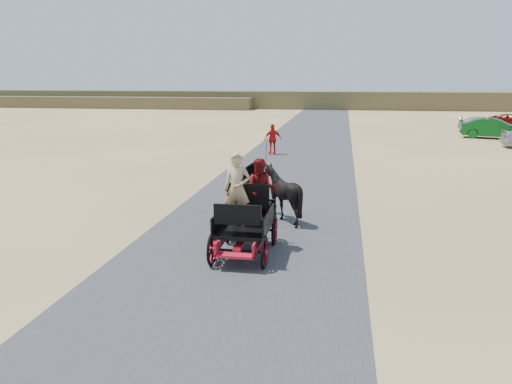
% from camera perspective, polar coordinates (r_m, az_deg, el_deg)
% --- Properties ---
extents(ground, '(140.00, 140.00, 0.00)m').
position_cam_1_polar(ground, '(10.93, -3.57, -10.06)').
color(ground, tan).
extents(road, '(6.00, 140.00, 0.01)m').
position_cam_1_polar(road, '(10.93, -3.57, -10.04)').
color(road, '#38383A').
rests_on(road, ground).
extents(ridge_far, '(140.00, 6.00, 2.40)m').
position_cam_1_polar(ridge_far, '(71.88, 8.07, 10.37)').
color(ridge_far, brown).
rests_on(ridge_far, ground).
extents(ridge_near, '(40.00, 4.00, 1.60)m').
position_cam_1_polar(ridge_near, '(75.19, -15.92, 9.81)').
color(ridge_near, brown).
rests_on(ridge_near, ground).
extents(carriage, '(1.30, 2.40, 0.72)m').
position_cam_1_polar(carriage, '(12.41, -1.27, -5.42)').
color(carriage, black).
rests_on(carriage, ground).
extents(horse_left, '(0.91, 2.01, 1.70)m').
position_cam_1_polar(horse_left, '(15.21, -1.14, -0.05)').
color(horse_left, black).
rests_on(horse_left, ground).
extents(horse_right, '(1.37, 1.54, 1.70)m').
position_cam_1_polar(horse_right, '(15.05, 2.98, -0.21)').
color(horse_right, black).
rests_on(horse_right, ground).
extents(driver_man, '(0.66, 0.43, 1.80)m').
position_cam_1_polar(driver_man, '(12.16, -2.18, 0.35)').
color(driver_man, tan).
rests_on(driver_man, carriage).
extents(passenger_woman, '(0.77, 0.60, 1.58)m').
position_cam_1_polar(passenger_woman, '(12.62, 0.57, 0.31)').
color(passenger_woman, '#660C0F').
rests_on(passenger_woman, carriage).
extents(pedestrian, '(1.09, 0.82, 1.73)m').
position_cam_1_polar(pedestrian, '(28.44, 1.93, 6.06)').
color(pedestrian, red).
rests_on(pedestrian, ground).
extents(car_b, '(4.62, 2.78, 1.44)m').
position_cam_1_polar(car_b, '(39.72, 25.58, 6.56)').
color(car_b, '#0C4C19').
rests_on(car_b, ground).
extents(car_c, '(4.27, 2.15, 1.19)m').
position_cam_1_polar(car_c, '(44.54, 24.69, 7.04)').
color(car_c, '#B2B2B7').
rests_on(car_c, ground).
extents(car_d, '(4.11, 2.03, 1.12)m').
position_cam_1_polar(car_d, '(50.23, 27.21, 7.29)').
color(car_d, maroon).
rests_on(car_d, ground).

